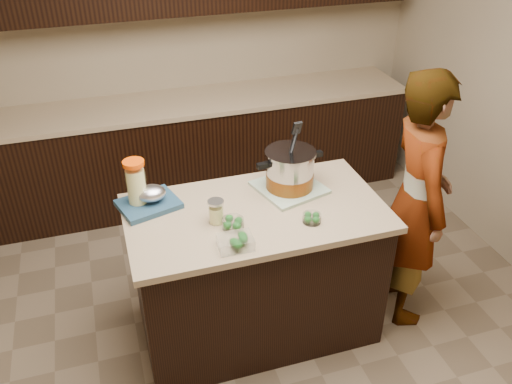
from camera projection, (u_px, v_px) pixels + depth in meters
ground_plane at (256, 325)px, 3.52m from camera, size 4.00×4.00×0.00m
room_shell at (256, 70)px, 2.61m from camera, size 4.04×4.04×2.72m
back_cabinets at (192, 93)px, 4.43m from camera, size 3.60×0.63×2.33m
island at (256, 271)px, 3.28m from camera, size 1.46×0.81×0.90m
dish_towel at (289, 187)px, 3.23m from camera, size 0.44×0.44×0.02m
stock_pot at (290, 172)px, 3.17m from camera, size 0.42×0.33×0.42m
lemonade_pitcher at (136, 186)px, 3.01m from camera, size 0.14×0.14×0.29m
mason_jar at (216, 212)px, 2.91m from camera, size 0.12×0.12×0.14m
broccoli_tub_left at (233, 224)px, 2.89m from camera, size 0.12×0.12×0.06m
broccoli_tub_right at (312, 218)px, 2.94m from camera, size 0.11×0.11×0.05m
broccoli_tub_rect at (235, 243)px, 2.74m from camera, size 0.18×0.14×0.06m
blue_tray at (150, 200)px, 3.06m from camera, size 0.38×0.34×0.12m
person at (416, 201)px, 3.25m from camera, size 0.51×0.67×1.66m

